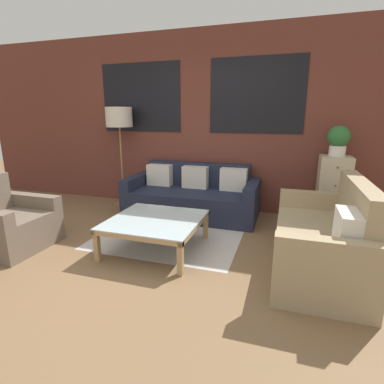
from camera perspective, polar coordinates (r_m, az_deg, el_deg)
The scene contains 10 objects.
ground_plane at distance 3.13m, azimuth -12.96°, elevation -14.96°, with size 16.00×16.00×0.00m, color brown.
wall_back_brick at distance 4.98m, azimuth 0.74°, elevation 13.14°, with size 8.40×0.09×2.80m.
rug at distance 4.08m, azimuth -3.39°, elevation -7.39°, with size 1.81×1.79×0.00m.
couch_dark at distance 4.65m, azimuth 0.07°, elevation -0.95°, with size 2.00×0.88×0.78m.
settee_vintage at distance 3.27m, azimuth 23.76°, elevation -8.51°, with size 0.80×1.64×0.92m.
armchair_corner at distance 4.12m, azimuth -31.54°, elevation -5.30°, with size 0.80×0.82×0.84m.
coffee_table at distance 3.46m, azimuth -6.96°, elevation -5.83°, with size 1.01×1.01×0.37m.
floor_lamp at distance 5.19m, azimuth -13.70°, elevation 13.13°, with size 0.43×0.43×1.65m.
drawer_cabinet at distance 4.63m, azimuth 25.17°, elevation 0.19°, with size 0.40×0.43×0.98m.
potted_plant at distance 4.53m, azimuth 26.13°, elevation 8.97°, with size 0.29×0.29×0.41m.
Camera 1 is at (1.45, -2.32, 1.51)m, focal length 28.00 mm.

